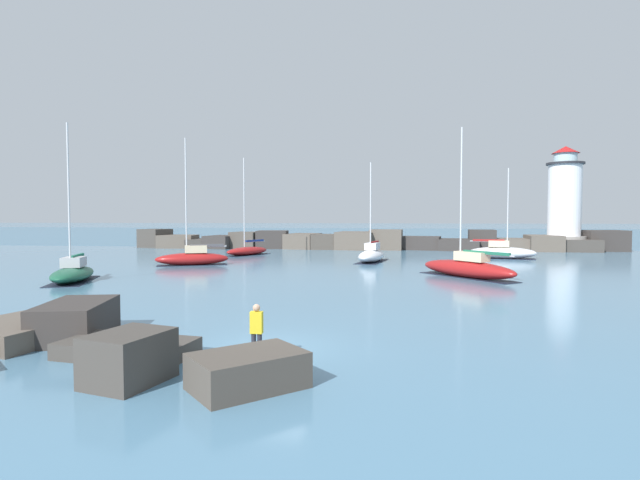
% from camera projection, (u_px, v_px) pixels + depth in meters
% --- Properties ---
extents(ground_plane, '(600.00, 600.00, 0.00)m').
position_uv_depth(ground_plane, '(270.00, 347.00, 16.26)').
color(ground_plane, teal).
extents(open_sea_beyond, '(400.00, 116.00, 0.01)m').
position_uv_depth(open_sea_beyond, '(370.00, 234.00, 124.54)').
color(open_sea_beyond, teal).
rests_on(open_sea_beyond, ground).
extents(breakwater_jetty, '(63.10, 6.69, 2.58)m').
position_uv_depth(breakwater_jetty, '(372.00, 242.00, 64.97)').
color(breakwater_jetty, '#423D38').
rests_on(breakwater_jetty, ground).
extents(lighthouse, '(5.24, 5.24, 13.03)m').
position_uv_depth(lighthouse, '(564.00, 206.00, 62.41)').
color(lighthouse, gray).
rests_on(lighthouse, ground).
extents(foreground_rocks, '(12.60, 7.69, 1.31)m').
position_uv_depth(foreground_rocks, '(83.00, 339.00, 15.43)').
color(foreground_rocks, brown).
rests_on(foreground_rocks, ground).
extents(sailboat_moored_0, '(6.47, 7.47, 10.53)m').
position_uv_depth(sailboat_moored_0, '(467.00, 267.00, 34.85)').
color(sailboat_moored_0, maroon).
rests_on(sailboat_moored_0, ground).
extents(sailboat_moored_1, '(6.83, 3.31, 9.12)m').
position_uv_depth(sailboat_moored_1, '(502.00, 252.00, 50.46)').
color(sailboat_moored_1, silver).
rests_on(sailboat_moored_1, ground).
extents(sailboat_moored_2, '(4.03, 6.40, 10.24)m').
position_uv_depth(sailboat_moored_2, '(73.00, 272.00, 32.65)').
color(sailboat_moored_2, '#195138').
rests_on(sailboat_moored_2, ground).
extents(sailboat_moored_3, '(3.19, 6.53, 9.26)m').
position_uv_depth(sailboat_moored_3, '(372.00, 255.00, 46.90)').
color(sailboat_moored_3, white).
rests_on(sailboat_moored_3, ground).
extents(sailboat_moored_4, '(6.44, 4.02, 11.06)m').
position_uv_depth(sailboat_moored_4, '(193.00, 257.00, 43.69)').
color(sailboat_moored_4, maroon).
rests_on(sailboat_moored_4, ground).
extents(sailboat_moored_5, '(4.47, 6.23, 10.65)m').
position_uv_depth(sailboat_moored_5, '(247.00, 250.00, 55.08)').
color(sailboat_moored_5, maroon).
rests_on(sailboat_moored_5, ground).
extents(person_on_rocks, '(0.36, 0.22, 1.68)m').
position_uv_depth(person_on_rocks, '(257.00, 329.00, 14.68)').
color(person_on_rocks, '#282833').
rests_on(person_on_rocks, ground).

